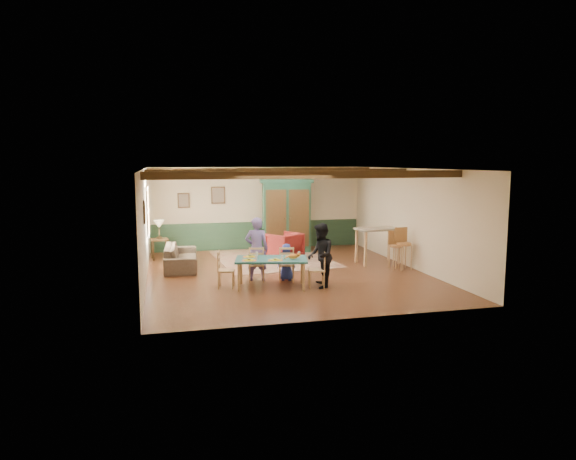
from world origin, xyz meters
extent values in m
plane|color=#4C2615|center=(0.00, 0.00, 0.00)|extent=(8.00, 8.00, 0.00)
cube|color=beige|center=(0.00, 4.00, 1.35)|extent=(7.00, 0.02, 2.70)
cube|color=beige|center=(-3.50, 0.00, 1.35)|extent=(0.02, 8.00, 2.70)
cube|color=beige|center=(3.50, 0.00, 1.35)|extent=(0.02, 8.00, 2.70)
cube|color=white|center=(0.00, 0.00, 2.70)|extent=(7.00, 8.00, 0.02)
cube|color=#203C27|center=(0.00, 3.98, 0.45)|extent=(6.95, 0.03, 0.90)
cube|color=#31200D|center=(0.00, -2.30, 2.61)|extent=(6.95, 0.16, 0.16)
cube|color=#31200D|center=(0.00, 0.40, 2.61)|extent=(6.95, 0.16, 0.16)
cube|color=#31200D|center=(0.00, 3.00, 2.61)|extent=(6.95, 0.16, 0.16)
imported|color=slate|center=(-0.88, -0.57, 0.78)|extent=(0.63, 0.49, 1.56)
imported|color=black|center=(0.41, -1.59, 0.74)|extent=(0.71, 0.83, 1.49)
imported|color=navy|center=(-0.18, -0.72, 0.45)|extent=(0.49, 0.38, 0.91)
cube|color=tan|center=(0.07, 2.03, 0.01)|extent=(3.46, 4.00, 0.01)
cube|color=#173927|center=(0.77, 3.15, 1.16)|extent=(1.70, 0.83, 2.32)
imported|color=#551113|center=(0.42, 1.96, 0.40)|extent=(1.18, 1.18, 0.80)
imported|color=#44372A|center=(-2.62, 1.37, 0.31)|extent=(0.96, 2.18, 0.62)
camera|label=1|loc=(-3.10, -12.65, 2.89)|focal=32.00mm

